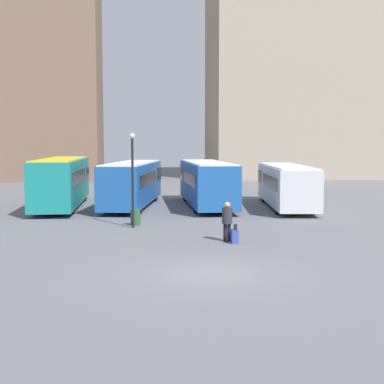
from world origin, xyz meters
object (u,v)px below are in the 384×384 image
(bus_0, at_px, (62,180))
(lamp_post_0, at_px, (133,171))
(bus_2, at_px, (206,182))
(suitcase, at_px, (235,236))
(bus_3, at_px, (286,184))
(trash_bin, at_px, (135,217))
(bus_1, at_px, (133,182))
(traveler, at_px, (227,218))

(bus_0, relative_size, lamp_post_0, 2.52)
(bus_2, bearing_deg, suitcase, 177.25)
(bus_3, relative_size, lamp_post_0, 2.35)
(lamp_post_0, bearing_deg, bus_2, 61.22)
(bus_2, xyz_separation_m, lamp_post_0, (-4.93, -8.97, 1.21))
(bus_3, relative_size, trash_bin, 13.27)
(bus_1, xyz_separation_m, bus_3, (10.23, -1.64, -0.10))
(lamp_post_0, bearing_deg, bus_0, 116.59)
(lamp_post_0, bearing_deg, bus_3, 37.46)
(bus_3, distance_m, suitcase, 13.84)
(bus_0, xyz_separation_m, bus_1, (4.75, -0.20, -0.14))
(traveler, bearing_deg, bus_3, -27.12)
(lamp_post_0, height_order, trash_bin, lamp_post_0)
(bus_1, bearing_deg, suitcase, -152.96)
(suitcase, bearing_deg, lamp_post_0, 42.22)
(bus_0, bearing_deg, bus_3, -97.21)
(traveler, height_order, lamp_post_0, lamp_post_0)
(bus_2, bearing_deg, trash_bin, 149.15)
(bus_1, height_order, bus_3, bus_1)
(bus_2, distance_m, suitcase, 13.78)
(lamp_post_0, xyz_separation_m, trash_bin, (0.12, 0.77, -2.45))
(bus_0, height_order, bus_3, bus_0)
(bus_0, distance_m, suitcase, 17.12)
(suitcase, bearing_deg, bus_3, -25.34)
(lamp_post_0, bearing_deg, suitcase, -47.23)
(bus_3, xyz_separation_m, suitcase, (-5.78, -12.52, -1.25))
(traveler, distance_m, suitcase, 0.90)
(traveler, xyz_separation_m, suitcase, (0.25, -0.45, -0.74))
(bus_3, bearing_deg, bus_0, 89.50)
(traveler, bearing_deg, bus_0, 32.18)
(bus_1, bearing_deg, traveler, -153.39)
(bus_2, relative_size, suitcase, 13.27)
(bus_3, bearing_deg, lamp_post_0, 133.99)
(bus_2, bearing_deg, lamp_post_0, 150.76)
(traveler, height_order, trash_bin, traveler)
(bus_1, bearing_deg, bus_3, -89.53)
(bus_0, bearing_deg, bus_2, -94.06)
(bus_1, xyz_separation_m, traveler, (4.20, -13.71, -0.61))
(bus_2, bearing_deg, bus_0, 85.67)
(suitcase, bearing_deg, traveler, 28.94)
(bus_2, height_order, trash_bin, bus_2)
(bus_0, xyz_separation_m, bus_3, (14.98, -1.85, -0.24))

